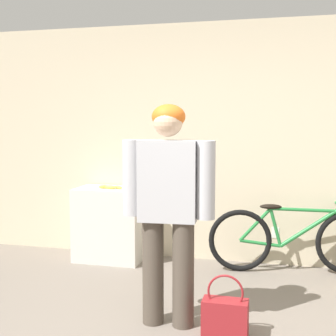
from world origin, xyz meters
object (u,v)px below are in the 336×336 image
bicycle (293,240)px  banana (110,187)px  person (168,200)px  handbag (225,316)px

bicycle → banana: (-1.94, -0.08, 0.48)m
person → bicycle: 1.86m
bicycle → banana: banana is taller
banana → handbag: 2.20m
handbag → bicycle: bearing=72.9°
bicycle → handbag: 1.67m
person → bicycle: (0.94, 1.49, -0.62)m
person → handbag: person is taller
person → handbag: (0.45, -0.10, -0.81)m
bicycle → handbag: size_ratio=3.73×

